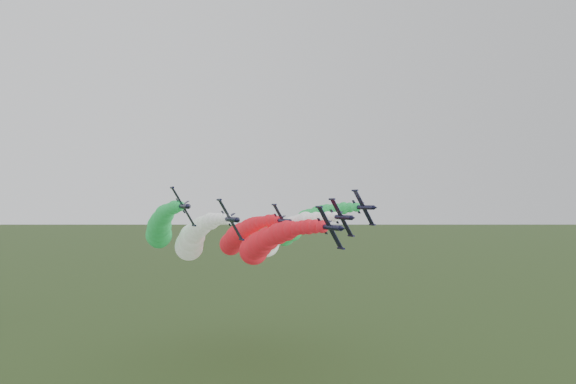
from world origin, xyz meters
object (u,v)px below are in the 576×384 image
at_px(jet_outer_left, 160,228).
at_px(jet_trail, 238,236).
at_px(jet_inner_right, 276,236).
at_px(jet_inner_left, 193,239).
at_px(jet_outer_right, 298,226).
at_px(jet_lead, 263,244).

height_order(jet_outer_left, jet_trail, jet_outer_left).
xyz_separation_m(jet_inner_right, jet_outer_left, (-28.89, 7.97, 2.29)).
distance_m(jet_inner_left, jet_outer_right, 30.04).
height_order(jet_lead, jet_inner_left, jet_inner_left).
bearing_deg(jet_lead, jet_inner_left, 138.34).
bearing_deg(jet_outer_left, jet_inner_left, -44.70).
height_order(jet_lead, jet_trail, jet_trail).
bearing_deg(jet_inner_left, jet_inner_right, -3.11).
relative_size(jet_outer_left, jet_trail, 1.00).
bearing_deg(jet_outer_right, jet_inner_left, -175.44).
relative_size(jet_outer_left, jet_outer_right, 1.00).
distance_m(jet_inner_left, jet_inner_right, 22.09).
height_order(jet_inner_right, jet_outer_right, jet_outer_right).
relative_size(jet_inner_left, jet_trail, 1.01).
distance_m(jet_inner_right, jet_trail, 16.99).
relative_size(jet_inner_left, jet_outer_right, 1.01).
bearing_deg(jet_lead, jet_trail, 84.70).
bearing_deg(jet_lead, jet_outer_right, 43.54).
height_order(jet_outer_left, jet_outer_right, jet_outer_left).
bearing_deg(jet_trail, jet_inner_right, -71.48).
distance_m(jet_outer_right, jet_trail, 18.45).
distance_m(jet_inner_right, jet_outer_right, 8.85).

